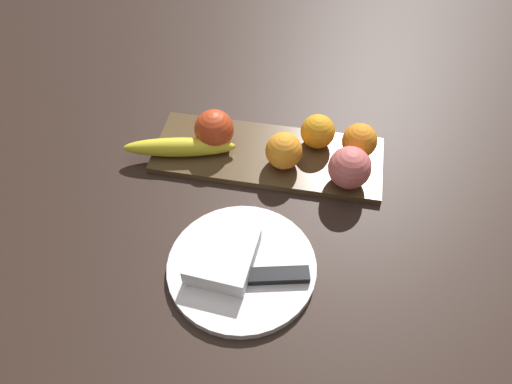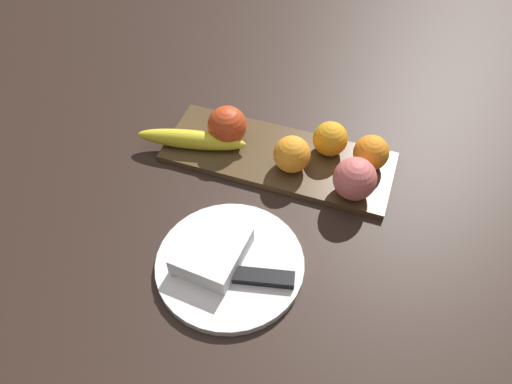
# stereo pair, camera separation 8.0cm
# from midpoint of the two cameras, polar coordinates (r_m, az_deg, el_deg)

# --- Properties ---
(ground_plane) EXTENTS (2.40, 2.40, 0.00)m
(ground_plane) POSITION_cam_midpoint_polar(r_m,az_deg,el_deg) (0.88, -3.80, 2.36)
(ground_plane) COLOR black
(fruit_tray) EXTENTS (0.41, 0.15, 0.01)m
(fruit_tray) POSITION_cam_midpoint_polar(r_m,az_deg,el_deg) (0.90, -1.16, 4.10)
(fruit_tray) COLOR #4F3B23
(fruit_tray) RESTS_ON ground_plane
(apple) EXTENTS (0.07, 0.07, 0.07)m
(apple) POSITION_cam_midpoint_polar(r_m,az_deg,el_deg) (0.89, -7.37, 7.01)
(apple) COLOR #C63F1C
(apple) RESTS_ON fruit_tray
(banana) EXTENTS (0.20, 0.07, 0.03)m
(banana) POSITION_cam_midpoint_polar(r_m,az_deg,el_deg) (0.90, -11.27, 4.92)
(banana) COLOR yellow
(banana) RESTS_ON fruit_tray
(orange_near_apple) EXTENTS (0.06, 0.06, 0.06)m
(orange_near_apple) POSITION_cam_midpoint_polar(r_m,az_deg,el_deg) (0.88, 9.28, 5.68)
(orange_near_apple) COLOR orange
(orange_near_apple) RESTS_ON fruit_tray
(orange_near_banana) EXTENTS (0.06, 0.06, 0.06)m
(orange_near_banana) POSITION_cam_midpoint_polar(r_m,az_deg,el_deg) (0.85, 0.55, 4.60)
(orange_near_banana) COLOR orange
(orange_near_banana) RESTS_ON fruit_tray
(orange_center) EXTENTS (0.06, 0.06, 0.06)m
(orange_center) POSITION_cam_midpoint_polar(r_m,az_deg,el_deg) (0.89, 4.56, 6.79)
(orange_center) COLOR orange
(orange_center) RESTS_ON fruit_tray
(peach) EXTENTS (0.07, 0.07, 0.07)m
(peach) POSITION_cam_midpoint_polar(r_m,az_deg,el_deg) (0.83, 8.01, 2.62)
(peach) COLOR #D56664
(peach) RESTS_ON fruit_tray
(dinner_plate) EXTENTS (0.22, 0.22, 0.01)m
(dinner_plate) POSITION_cam_midpoint_polar(r_m,az_deg,el_deg) (0.76, -4.68, -8.74)
(dinner_plate) COLOR white
(dinner_plate) RESTS_ON ground_plane
(folded_napkin) EXTENTS (0.10, 0.11, 0.03)m
(folded_napkin) POSITION_cam_midpoint_polar(r_m,az_deg,el_deg) (0.74, -6.90, -7.49)
(folded_napkin) COLOR white
(folded_napkin) RESTS_ON dinner_plate
(knife) EXTENTS (0.18, 0.06, 0.01)m
(knife) POSITION_cam_midpoint_polar(r_m,az_deg,el_deg) (0.73, -1.75, -9.82)
(knife) COLOR silver
(knife) RESTS_ON dinner_plate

